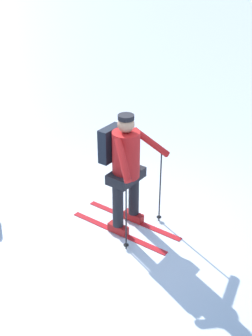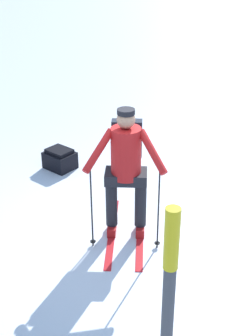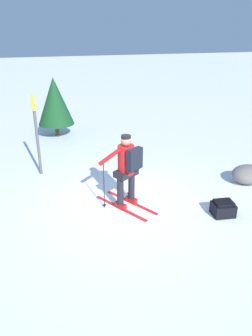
# 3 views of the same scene
# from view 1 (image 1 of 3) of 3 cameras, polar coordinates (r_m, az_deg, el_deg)

# --- Properties ---
(ground_plane) EXTENTS (80.00, 80.00, 0.00)m
(ground_plane) POSITION_cam_1_polar(r_m,az_deg,el_deg) (6.68, 0.21, -7.75)
(ground_plane) COLOR white
(skier) EXTENTS (1.23, 1.61, 1.72)m
(skier) POSITION_cam_1_polar(r_m,az_deg,el_deg) (6.26, -0.16, 0.43)
(skier) COLOR red
(skier) RESTS_ON ground_plane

